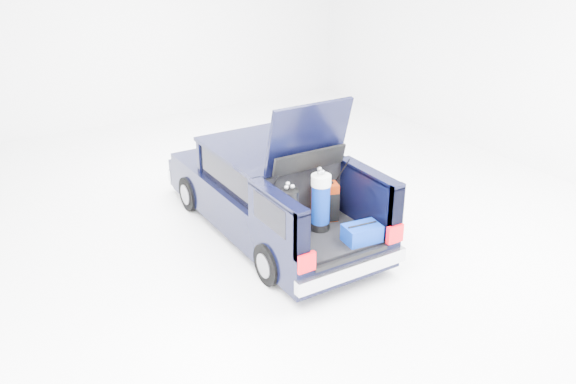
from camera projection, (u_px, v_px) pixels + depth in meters
ground at (272, 231)px, 10.12m from camera, size 14.00×14.00×0.00m
car at (269, 191)px, 9.93m from camera, size 1.87×4.65×2.47m
red_suitcase at (325, 202)px, 9.05m from camera, size 0.42×0.34×0.61m
black_golf_bag at (289, 215)px, 8.42m from camera, size 0.31×0.34×0.87m
blue_golf_bag at (321, 202)px, 8.72m from camera, size 0.37×0.37×0.96m
blue_duffel at (362, 233)px, 8.52m from camera, size 0.55×0.39×0.27m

